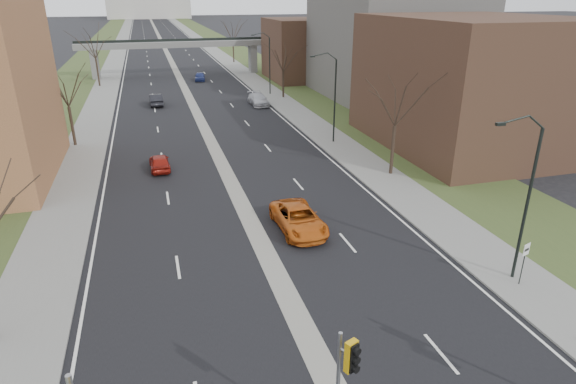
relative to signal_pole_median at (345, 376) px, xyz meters
name	(u,v)px	position (x,y,z in m)	size (l,w,h in m)	color
road_surface	(162,42)	(0.79, 151.26, -3.28)	(20.00, 600.00, 0.01)	black
median_strip	(162,42)	(0.79, 151.26, -3.29)	(1.20, 600.00, 0.02)	gray
sidewalk_right	(200,40)	(12.79, 151.26, -3.23)	(4.00, 600.00, 0.12)	gray
sidewalk_left	(121,42)	(-11.21, 151.26, -3.23)	(4.00, 600.00, 0.12)	gray
grass_verge_right	(219,40)	(18.79, 151.26, -3.24)	(8.00, 600.00, 0.10)	#33441F
grass_verge_left	(100,43)	(-17.21, 151.26, -3.24)	(8.00, 600.00, 0.10)	#33441F
commercial_block_near	(471,83)	(24.79, 29.26, 2.71)	(16.00, 20.00, 12.00)	#432C1F
commercial_block_mid	(392,43)	(28.79, 53.26, 4.21)	(18.00, 22.00, 15.00)	#605D58
commercial_block_far	(310,49)	(22.79, 71.26, 1.71)	(14.00, 14.00, 10.00)	#432C1F
pedestrian_bridge	(176,48)	(0.79, 81.26, 1.56)	(34.00, 3.00, 6.45)	slate
streetlight_near	(524,154)	(11.78, 7.26, 3.66)	(2.61, 0.20, 8.70)	black
streetlight_mid	(328,72)	(11.78, 33.26, 3.66)	(2.61, 0.20, 8.70)	black
streetlight_far	(264,46)	(11.78, 59.26, 3.66)	(2.61, 0.20, 8.70)	black
tree_left_b	(64,82)	(-12.21, 39.26, 2.94)	(6.75, 6.75, 8.81)	#382B21
tree_left_c	(93,41)	(-12.21, 73.26, 3.75)	(7.65, 7.65, 9.99)	#382B21
tree_right_a	(397,94)	(13.79, 23.26, 3.35)	(7.20, 7.20, 9.40)	#382B21
tree_right_b	(283,56)	(13.79, 56.26, 2.53)	(6.30, 6.30, 8.22)	#382B21
tree_right_c	(233,28)	(13.79, 96.26, 3.75)	(7.65, 7.65, 9.99)	#382B21
signal_pole_median	(345,376)	(0.00, 0.00, 0.00)	(0.68, 0.79, 4.72)	gray
speed_limit_sign	(525,257)	(12.44, 6.58, -1.57)	(0.48, 0.19, 2.33)	black
car_left_near	(160,162)	(-4.48, 29.80, -2.61)	(1.61, 4.00, 1.36)	maroon
car_left_far	(156,100)	(-3.91, 56.19, -2.52)	(1.62, 4.65, 1.53)	black
car_right_near	(299,219)	(3.48, 15.77, -2.52)	(2.55, 5.53, 1.54)	#C25714
car_right_mid	(258,99)	(9.27, 52.52, -2.53)	(2.13, 5.24, 1.52)	#B1B3B9
car_right_far	(200,76)	(3.99, 74.47, -2.58)	(1.67, 4.16, 1.42)	navy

